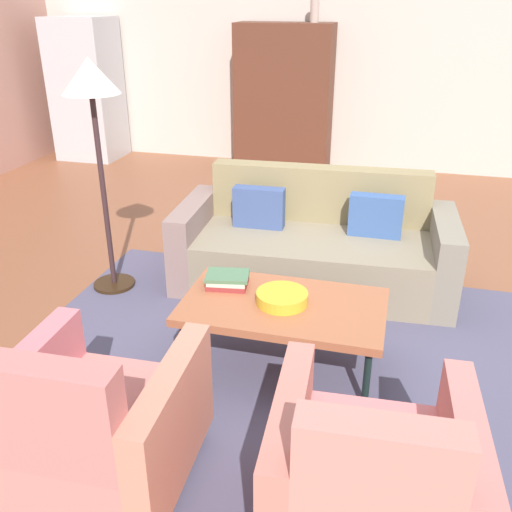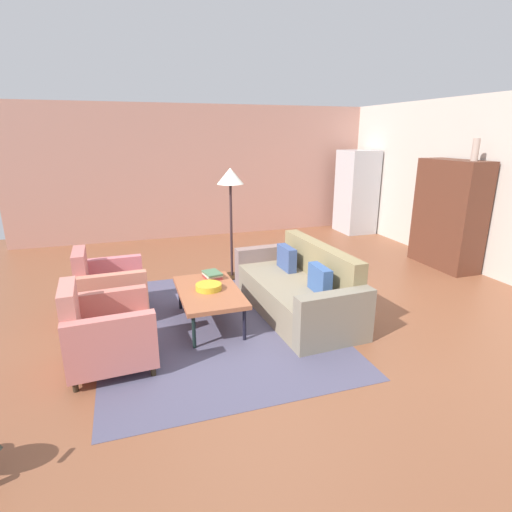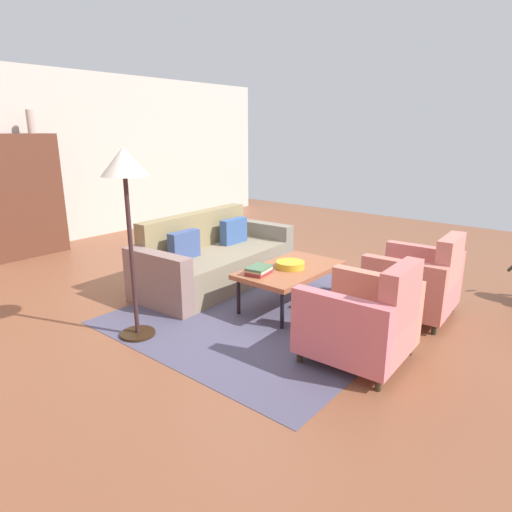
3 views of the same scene
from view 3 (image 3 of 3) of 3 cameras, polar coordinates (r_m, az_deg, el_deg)
ground_plane at (r=5.41m, az=-1.39°, el=-4.03°), size 10.95×10.95×0.00m
wall_back at (r=8.19m, az=-23.03°, el=11.63°), size 9.13×0.12×2.80m
area_rug at (r=4.91m, az=3.91°, el=-6.18°), size 3.40×2.60×0.01m
couch at (r=5.51m, az=-5.71°, el=-0.58°), size 2.15×1.01×0.86m
coffee_table at (r=4.75m, az=4.49°, el=-1.93°), size 1.20×0.70×0.43m
armchair_left at (r=3.74m, az=13.96°, el=-8.38°), size 0.83×0.83×0.88m
armchair_right at (r=4.78m, az=20.29°, el=-3.44°), size 0.85×0.85×0.88m
fruit_bowl at (r=4.72m, az=4.45°, el=-1.13°), size 0.31×0.31×0.07m
book_stack at (r=4.50m, az=0.37°, el=-1.85°), size 0.30×0.24×0.08m
cabinet at (r=7.48m, az=-28.58°, el=6.77°), size 1.20×0.51×1.80m
vase_tall at (r=7.55m, az=-27.16°, el=15.22°), size 0.10×0.10×0.34m
floor_lamp at (r=3.95m, az=-16.55°, el=9.37°), size 0.40×0.40×1.72m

